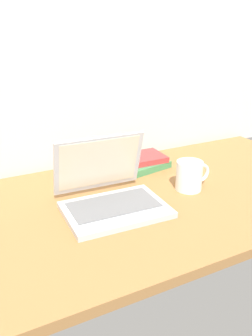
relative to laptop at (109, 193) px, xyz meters
The scene contains 4 objects.
desk 0.13m from the laptop, ahead, with size 1.60×0.76×0.03m.
laptop is the anchor object (origin of this frame).
coffee_mug 0.30m from the laptop, ahead, with size 0.13×0.09×0.10m.
book_stack 0.35m from the laptop, 43.69° to the left, with size 0.21×0.19×0.05m.
Camera 1 is at (-0.53, -0.91, 0.57)m, focal length 37.81 mm.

